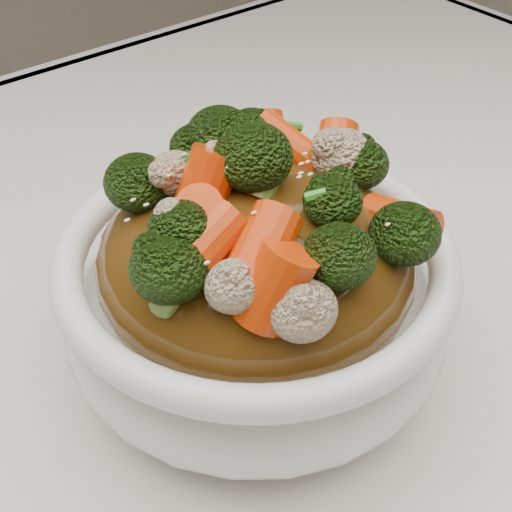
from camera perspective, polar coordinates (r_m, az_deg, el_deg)
tablecloth at (r=0.45m, az=-8.46°, el=-10.02°), size 1.20×0.80×0.04m
bowl at (r=0.40m, az=-0.00°, el=-3.52°), size 0.27×0.27×0.08m
sauce_base at (r=0.38m, az=-0.00°, el=-0.34°), size 0.21×0.21×0.09m
carrots at (r=0.34m, az=-0.00°, el=7.50°), size 0.21×0.21×0.05m
broccoli at (r=0.35m, az=-0.00°, el=7.37°), size 0.21×0.21×0.04m
cauliflower at (r=0.35m, az=-0.00°, el=7.09°), size 0.21×0.21×0.04m
scallions at (r=0.34m, az=-0.00°, el=7.64°), size 0.16×0.16×0.02m
sesame_seeds at (r=0.34m, az=-0.00°, el=7.64°), size 0.19×0.19×0.01m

